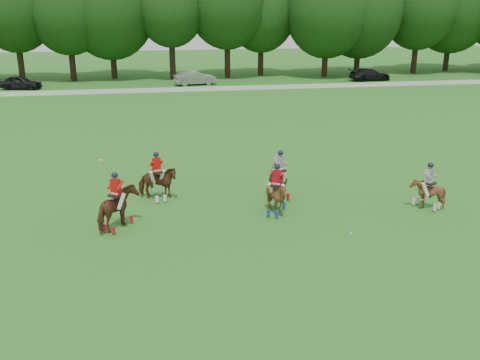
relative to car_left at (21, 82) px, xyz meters
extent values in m
plane|color=#276B1E|center=(16.33, -42.50, -0.73)|extent=(180.00, 180.00, 0.00)
cylinder|color=black|center=(-1.10, 6.42, 1.76)|extent=(0.70, 0.70, 4.98)
ellipsoid|color=black|center=(-1.10, 6.42, 7.55)|extent=(8.80, 8.80, 10.12)
cylinder|color=black|center=(4.70, 5.99, 1.59)|extent=(0.70, 0.70, 4.64)
ellipsoid|color=black|center=(4.70, 5.99, 7.22)|extent=(8.80, 8.80, 10.13)
cylinder|color=black|center=(9.34, 7.02, 1.43)|extent=(0.70, 0.70, 4.31)
ellipsoid|color=black|center=(9.34, 7.02, 7.58)|extent=(10.67, 10.67, 12.27)
cylinder|color=black|center=(16.29, 5.50, 1.89)|extent=(0.70, 0.70, 5.24)
ellipsoid|color=black|center=(16.29, 5.50, 7.53)|extent=(8.06, 8.06, 9.26)
cylinder|color=black|center=(22.96, 5.74, 1.86)|extent=(0.70, 0.70, 5.19)
ellipsoid|color=black|center=(22.96, 5.74, 8.02)|extent=(9.50, 9.50, 10.92)
cylinder|color=black|center=(27.39, 7.12, 1.51)|extent=(0.70, 0.70, 4.48)
ellipsoid|color=black|center=(27.39, 7.12, 6.98)|extent=(8.60, 8.60, 9.89)
cylinder|color=black|center=(34.87, 4.32, 1.38)|extent=(0.70, 0.70, 4.21)
ellipsoid|color=black|center=(34.87, 4.32, 7.27)|extent=(10.11, 10.11, 11.63)
cylinder|color=black|center=(39.58, 5.67, 1.30)|extent=(0.70, 0.70, 4.07)
ellipsoid|color=black|center=(39.58, 5.67, 7.26)|extent=(10.46, 10.46, 12.03)
cylinder|color=black|center=(47.49, 5.88, 1.67)|extent=(0.70, 0.70, 4.79)
ellipsoid|color=black|center=(47.49, 5.88, 7.62)|extent=(9.47, 9.47, 10.89)
cylinder|color=black|center=(52.93, 7.42, 1.49)|extent=(0.70, 0.70, 4.44)
ellipsoid|color=black|center=(52.93, 7.42, 7.78)|extent=(10.84, 10.84, 12.47)
cube|color=white|center=(16.33, -4.50, -0.51)|extent=(120.00, 0.10, 0.44)
imported|color=black|center=(0.00, 0.00, 0.00)|extent=(4.58, 2.76, 1.46)
imported|color=gray|center=(18.46, 0.00, 0.03)|extent=(4.84, 2.39, 1.52)
imported|color=black|center=(39.01, 0.00, -0.03)|extent=(4.94, 2.26, 1.40)
imported|color=#492B13|center=(11.67, -39.42, 0.11)|extent=(1.84, 2.16, 1.68)
cube|color=black|center=(11.67, -39.42, 0.73)|extent=(0.67, 0.71, 0.08)
cylinder|color=tan|center=(11.42, -39.25, 1.65)|extent=(0.44, 0.66, 1.08)
imported|color=#492B13|center=(13.34, -36.27, 0.05)|extent=(1.79, 1.62, 1.56)
cube|color=black|center=(13.34, -36.27, 0.62)|extent=(0.55, 0.64, 0.08)
cylinder|color=tan|center=(13.64, -36.21, 0.54)|extent=(0.07, 0.21, 1.29)
imported|color=#492B13|center=(18.32, -38.96, 0.03)|extent=(1.76, 1.82, 1.53)
cube|color=black|center=(18.32, -38.96, 0.59)|extent=(0.66, 0.70, 0.08)
cylinder|color=tan|center=(18.58, -39.11, 0.51)|extent=(0.13, 0.20, 1.29)
imported|color=#492B13|center=(18.95, -36.99, 0.05)|extent=(1.14, 1.97, 1.56)
cube|color=black|center=(18.95, -36.99, 0.63)|extent=(0.53, 0.63, 0.08)
cylinder|color=tan|center=(18.65, -37.04, 0.55)|extent=(0.07, 0.21, 1.29)
imported|color=#492B13|center=(25.01, -39.47, -0.04)|extent=(1.61, 1.65, 1.38)
cube|color=black|center=(25.01, -39.47, 0.46)|extent=(0.67, 0.71, 0.08)
cylinder|color=tan|center=(24.76, -39.64, 0.38)|extent=(0.14, 0.19, 1.29)
sphere|color=white|center=(20.69, -41.64, -0.68)|extent=(0.09, 0.09, 0.09)
camera|label=1|loc=(13.10, -59.83, 7.91)|focal=40.00mm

